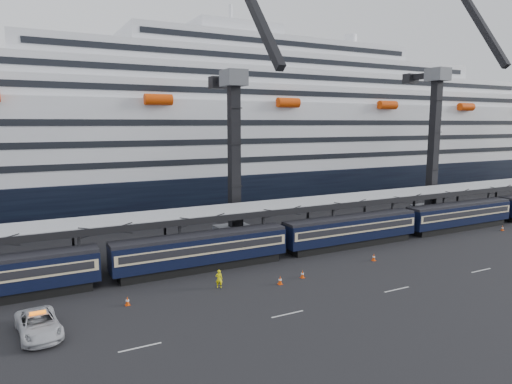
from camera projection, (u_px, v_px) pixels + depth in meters
ground at (461, 258)px, 52.60m from camera, size 260.00×260.00×0.00m
train at (372, 226)px, 58.90m from camera, size 133.05×3.00×4.05m
canopy at (378, 196)px, 64.08m from camera, size 130.00×6.25×5.53m
cruise_ship at (263, 139)px, 90.53m from camera, size 214.09×28.84×34.00m
crane_dark_near at (236, 151)px, 57.92m from camera, size 4.50×17.75×35.08m
crane_dark_mid at (436, 136)px, 72.88m from camera, size 4.50×18.24×39.64m
pickup_truck at (39, 325)px, 33.38m from camera, size 3.32×6.19×1.65m
worker at (219, 279)px, 43.00m from camera, size 0.76×0.65×1.77m
traffic_cone_a at (127, 301)px, 38.94m from camera, size 0.40×0.40×0.81m
traffic_cone_b at (280, 280)px, 44.02m from camera, size 0.43×0.43×0.87m
traffic_cone_c at (302, 274)px, 45.85m from camera, size 0.41×0.41×0.81m
traffic_cone_d at (374, 257)px, 51.59m from camera, size 0.42×0.42×0.84m
traffic_cone_e at (503, 228)px, 66.00m from camera, size 0.38×0.38×0.76m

